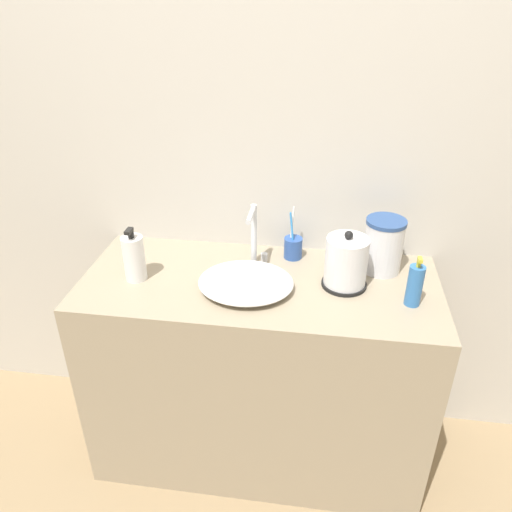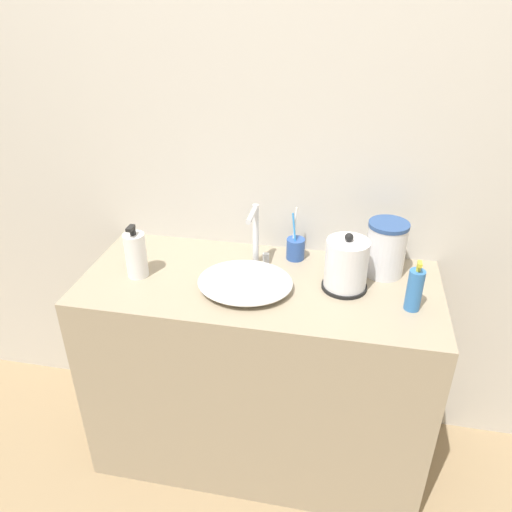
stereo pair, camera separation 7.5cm
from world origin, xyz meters
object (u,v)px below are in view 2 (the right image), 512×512
Objects in this scene: electric_kettle at (346,266)px; water_pitcher at (386,248)px; faucet at (256,233)px; toothbrush_cup at (295,248)px; lotion_bottle at (415,290)px; shampoo_bottle at (136,255)px.

electric_kettle reaches higher than water_pitcher.
faucet is 1.17× the size of water_pitcher.
lotion_bottle is at bearing -31.87° from toothbrush_cup.
shampoo_bottle is (-0.93, 0.02, 0.01)m from lotion_bottle.
water_pitcher reaches higher than lotion_bottle.
electric_kettle reaches higher than shampoo_bottle.
toothbrush_cup is 0.58m from shampoo_bottle.
electric_kettle is 1.05× the size of water_pitcher.
faucet is 0.45m from water_pitcher.
electric_kettle is 0.23m from lotion_bottle.
shampoo_bottle is at bearing 178.59° from lotion_bottle.
water_pitcher is (0.13, 0.12, 0.02)m from electric_kettle.
electric_kettle is 1.18× the size of lotion_bottle.
electric_kettle is at bearing 159.29° from lotion_bottle.
faucet reaches higher than toothbrush_cup.
toothbrush_cup reaches higher than lotion_bottle.
faucet is 1.31× the size of lotion_bottle.
faucet reaches higher than electric_kettle.
lotion_bottle is at bearing -1.41° from shampoo_bottle.
lotion_bottle is (0.22, -0.08, -0.01)m from electric_kettle.
water_pitcher is (-0.08, 0.21, 0.03)m from lotion_bottle.
electric_kettle reaches higher than toothbrush_cup.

